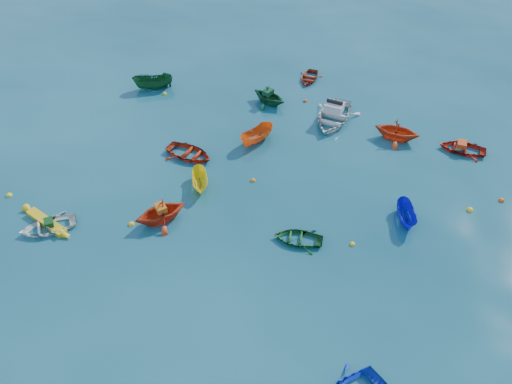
% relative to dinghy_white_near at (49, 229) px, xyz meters
% --- Properties ---
extents(ground, '(160.00, 160.00, 0.00)m').
position_rel_dinghy_white_near_xyz_m(ground, '(9.87, 1.13, 0.00)').
color(ground, '#0A3C4B').
rests_on(ground, ground).
extents(dinghy_white_near, '(3.63, 3.54, 0.61)m').
position_rel_dinghy_white_near_xyz_m(dinghy_white_near, '(0.00, 0.00, 0.00)').
color(dinghy_white_near, white).
rests_on(dinghy_white_near, ground).
extents(dinghy_orange_w, '(3.80, 3.83, 1.53)m').
position_rel_dinghy_white_near_xyz_m(dinghy_orange_w, '(5.54, 2.59, 0.00)').
color(dinghy_orange_w, red).
rests_on(dinghy_orange_w, ground).
extents(sampan_yellow_mid, '(1.97, 2.62, 0.96)m').
position_rel_dinghy_white_near_xyz_m(sampan_yellow_mid, '(6.40, 5.97, 0.00)').
color(sampan_yellow_mid, yellow).
rests_on(sampan_yellow_mid, ground).
extents(dinghy_green_e, '(2.84, 2.21, 0.54)m').
position_rel_dinghy_white_near_xyz_m(dinghy_green_e, '(13.09, 3.62, 0.00)').
color(dinghy_green_e, '#13531C').
rests_on(dinghy_green_e, ground).
extents(dinghy_red_nw, '(3.57, 2.83, 0.67)m').
position_rel_dinghy_white_near_xyz_m(dinghy_red_nw, '(4.53, 8.44, 0.00)').
color(dinghy_red_nw, '#B2270E').
rests_on(dinghy_red_nw, ground).
extents(sampan_orange_n, '(2.19, 3.07, 1.11)m').
position_rel_dinghy_white_near_xyz_m(sampan_orange_n, '(8.12, 11.35, 0.00)').
color(sampan_orange_n, orange).
rests_on(sampan_orange_n, ground).
extents(dinghy_green_n, '(3.36, 3.13, 1.43)m').
position_rel_dinghy_white_near_xyz_m(dinghy_green_n, '(7.39, 16.21, 0.00)').
color(dinghy_green_n, '#124E29').
rests_on(dinghy_green_n, ground).
extents(dinghy_red_ne, '(2.95, 2.13, 0.61)m').
position_rel_dinghy_white_near_xyz_m(dinghy_red_ne, '(21.07, 14.79, 0.00)').
color(dinghy_red_ne, '#B11D0E').
rests_on(dinghy_red_ne, ground).
extents(sampan_blue_far, '(1.60, 2.62, 0.95)m').
position_rel_dinghy_white_near_xyz_m(sampan_blue_far, '(18.34, 7.04, 0.00)').
color(sampan_blue_far, '#1010CE').
rests_on(sampan_blue_far, ground).
extents(dinghy_red_far, '(1.86, 2.60, 0.54)m').
position_rel_dinghy_white_near_xyz_m(dinghy_red_far, '(9.30, 20.60, 0.00)').
color(dinghy_red_far, '#A3240D').
rests_on(dinghy_red_far, ground).
extents(dinghy_orange_far, '(3.11, 2.73, 1.55)m').
position_rel_dinghy_white_near_xyz_m(dinghy_orange_far, '(16.83, 14.69, 0.00)').
color(dinghy_orange_far, red).
rests_on(dinghy_orange_far, ground).
extents(sampan_green_far, '(3.23, 2.48, 1.18)m').
position_rel_dinghy_white_near_xyz_m(sampan_green_far, '(-1.67, 15.36, 0.00)').
color(sampan_green_far, '#114B23').
rests_on(sampan_green_far, ground).
extents(kayak_yellow, '(3.66, 1.64, 0.36)m').
position_rel_dinghy_white_near_xyz_m(kayak_yellow, '(-0.32, 0.28, 0.00)').
color(kayak_yellow, gold).
rests_on(kayak_yellow, ground).
extents(motorboat_white, '(3.61, 4.78, 1.54)m').
position_rel_dinghy_white_near_xyz_m(motorboat_white, '(12.35, 15.50, 0.00)').
color(motorboat_white, silver).
rests_on(motorboat_white, ground).
extents(tarp_green_a, '(0.73, 0.75, 0.29)m').
position_rel_dinghy_white_near_xyz_m(tarp_green_a, '(0.08, 0.07, 0.45)').
color(tarp_green_a, '#104218').
rests_on(tarp_green_a, dinghy_white_near).
extents(tarp_orange_a, '(0.87, 0.86, 0.34)m').
position_rel_dinghy_white_near_xyz_m(tarp_orange_a, '(5.57, 2.63, 0.93)').
color(tarp_orange_a, '#D26115').
rests_on(tarp_orange_a, dinghy_orange_w).
extents(tarp_green_b, '(0.79, 0.90, 0.36)m').
position_rel_dinghy_white_near_xyz_m(tarp_green_b, '(7.29, 16.24, 0.90)').
color(tarp_green_b, '#104223').
rests_on(tarp_green_b, dinghy_green_n).
extents(tarp_orange_b, '(0.57, 0.74, 0.35)m').
position_rel_dinghy_white_near_xyz_m(tarp_orange_b, '(20.97, 14.78, 0.48)').
color(tarp_orange_b, '#D94516').
rests_on(tarp_orange_b, dinghy_red_ne).
extents(buoy_ye_a, '(0.33, 0.33, 0.33)m').
position_rel_dinghy_white_near_xyz_m(buoy_ye_a, '(4.10, 1.76, 0.00)').
color(buoy_ye_a, yellow).
rests_on(buoy_ye_a, ground).
extents(buoy_ye_b, '(0.34, 0.34, 0.34)m').
position_rel_dinghy_white_near_xyz_m(buoy_ye_b, '(-3.88, 1.51, 0.00)').
color(buoy_ye_b, yellow).
rests_on(buoy_ye_b, ground).
extents(buoy_or_c, '(0.31, 0.31, 0.31)m').
position_rel_dinghy_white_near_xyz_m(buoy_or_c, '(9.22, 7.46, 0.00)').
color(buoy_or_c, orange).
rests_on(buoy_or_c, ground).
extents(buoy_ye_c, '(0.30, 0.30, 0.30)m').
position_rel_dinghy_white_near_xyz_m(buoy_ye_c, '(15.91, 4.27, 0.00)').
color(buoy_ye_c, yellow).
rests_on(buoy_ye_c, ground).
extents(buoy_or_d, '(0.33, 0.33, 0.33)m').
position_rel_dinghy_white_near_xyz_m(buoy_or_d, '(23.44, 10.49, 0.00)').
color(buoy_or_d, '#F24F0D').
rests_on(buoy_or_d, ground).
extents(buoy_ye_d, '(0.33, 0.33, 0.33)m').
position_rel_dinghy_white_near_xyz_m(buoy_ye_d, '(-0.50, 14.85, 0.00)').
color(buoy_ye_d, yellow).
rests_on(buoy_ye_d, ground).
extents(buoy_or_e, '(0.31, 0.31, 0.31)m').
position_rel_dinghy_white_near_xyz_m(buoy_or_e, '(9.86, 17.32, 0.00)').
color(buoy_or_e, '#D4450B').
rests_on(buoy_or_e, ground).
extents(buoy_ye_e, '(0.37, 0.37, 0.37)m').
position_rel_dinghy_white_near_xyz_m(buoy_ye_e, '(21.73, 9.04, 0.00)').
color(buoy_ye_e, yellow).
rests_on(buoy_ye_e, ground).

